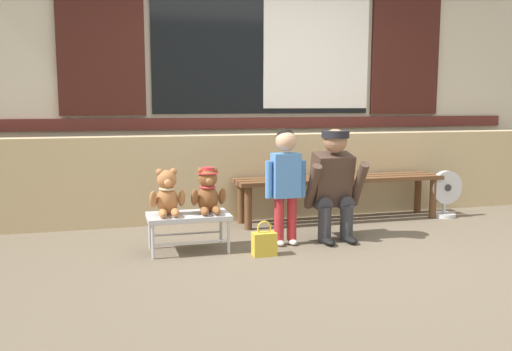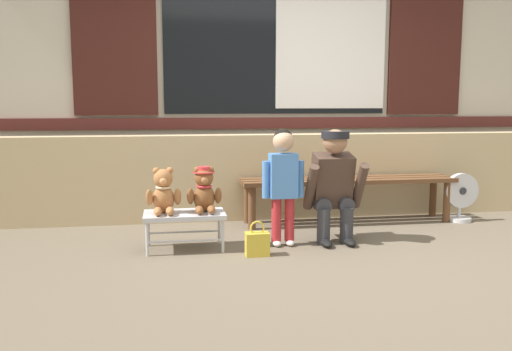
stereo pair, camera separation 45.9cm
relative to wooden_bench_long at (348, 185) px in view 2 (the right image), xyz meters
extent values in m
plane|color=brown|center=(-0.55, -1.06, -0.37)|extent=(60.00, 60.00, 0.00)
cube|color=tan|center=(-0.55, 0.37, 0.05)|extent=(6.36, 0.25, 0.85)
cube|color=beige|center=(-0.55, 0.89, 1.44)|extent=(6.49, 0.20, 3.63)
cube|color=#56231E|center=(-0.55, 0.77, 0.58)|extent=(5.97, 0.04, 0.12)
cube|color=black|center=(-0.55, 0.78, 1.38)|extent=(2.40, 0.03, 1.40)
cube|color=white|center=(0.04, 0.76, 1.38)|extent=(1.22, 0.02, 1.29)
cube|color=#3D1914|center=(-2.23, 0.77, 1.38)|extent=(0.84, 0.05, 1.43)
cube|color=#3D1914|center=(1.13, 0.77, 1.38)|extent=(0.84, 0.05, 1.43)
cube|color=brown|center=(0.00, -0.14, 0.05)|extent=(2.10, 0.11, 0.04)
cube|color=brown|center=(0.00, 0.00, 0.05)|extent=(2.10, 0.11, 0.04)
cube|color=brown|center=(0.00, 0.14, 0.05)|extent=(2.10, 0.11, 0.04)
cylinder|color=brown|center=(-0.97, -0.14, -0.17)|extent=(0.07, 0.07, 0.40)
cylinder|color=brown|center=(-0.97, 0.14, -0.17)|extent=(0.07, 0.07, 0.40)
cylinder|color=brown|center=(0.97, -0.14, -0.17)|extent=(0.07, 0.07, 0.40)
cylinder|color=brown|center=(0.97, 0.14, -0.17)|extent=(0.07, 0.07, 0.40)
cube|color=#BCBCC1|center=(-1.61, -0.73, -0.09)|extent=(0.64, 0.36, 0.04)
cylinder|color=#BCBCC1|center=(-1.90, -0.88, -0.24)|extent=(0.02, 0.02, 0.26)
cylinder|color=#BCBCC1|center=(-1.90, -0.58, -0.24)|extent=(0.02, 0.02, 0.26)
cylinder|color=#BCBCC1|center=(-1.32, -0.88, -0.24)|extent=(0.02, 0.02, 0.26)
cylinder|color=#BCBCC1|center=(-1.32, -0.58, -0.24)|extent=(0.02, 0.02, 0.26)
cylinder|color=#BCBCC1|center=(-1.61, -0.88, -0.27)|extent=(0.58, 0.02, 0.02)
cylinder|color=#BCBCC1|center=(-1.61, -0.58, -0.27)|extent=(0.58, 0.02, 0.02)
ellipsoid|color=#A86B3D|center=(-1.77, -0.71, 0.04)|extent=(0.17, 0.14, 0.22)
sphere|color=#A86B3D|center=(-1.77, -0.72, 0.20)|extent=(0.15, 0.15, 0.15)
sphere|color=#E1955B|center=(-1.77, -0.77, 0.19)|extent=(0.06, 0.06, 0.06)
sphere|color=#A86B3D|center=(-1.82, -0.71, 0.26)|extent=(0.06, 0.06, 0.06)
ellipsoid|color=#A86B3D|center=(-1.88, -0.74, 0.06)|extent=(0.06, 0.11, 0.16)
ellipsoid|color=#A86B3D|center=(-1.81, -0.82, -0.04)|extent=(0.06, 0.15, 0.06)
sphere|color=#A86B3D|center=(-1.72, -0.71, 0.26)|extent=(0.06, 0.06, 0.06)
ellipsoid|color=#A86B3D|center=(-1.66, -0.74, 0.06)|extent=(0.06, 0.11, 0.16)
ellipsoid|color=#A86B3D|center=(-1.72, -0.82, -0.04)|extent=(0.06, 0.15, 0.06)
torus|color=beige|center=(-1.77, -0.71, 0.13)|extent=(0.13, 0.13, 0.02)
ellipsoid|color=brown|center=(-1.45, -0.71, 0.04)|extent=(0.17, 0.14, 0.22)
sphere|color=brown|center=(-1.45, -0.72, 0.20)|extent=(0.15, 0.15, 0.15)
sphere|color=#AE6E42|center=(-1.45, -0.77, 0.19)|extent=(0.06, 0.06, 0.06)
sphere|color=brown|center=(-1.50, -0.71, 0.26)|extent=(0.06, 0.06, 0.06)
ellipsoid|color=brown|center=(-1.56, -0.74, 0.06)|extent=(0.06, 0.11, 0.16)
ellipsoid|color=brown|center=(-1.49, -0.82, -0.04)|extent=(0.06, 0.15, 0.06)
sphere|color=brown|center=(-1.40, -0.71, 0.26)|extent=(0.06, 0.06, 0.06)
ellipsoid|color=brown|center=(-1.34, -0.74, 0.06)|extent=(0.06, 0.11, 0.16)
ellipsoid|color=brown|center=(-1.40, -0.82, -0.04)|extent=(0.06, 0.15, 0.06)
torus|color=red|center=(-1.45, -0.71, 0.13)|extent=(0.13, 0.13, 0.02)
cylinder|color=red|center=(-1.45, -0.71, 0.24)|extent=(0.17, 0.17, 0.01)
cylinder|color=red|center=(-1.45, -0.71, 0.27)|extent=(0.10, 0.10, 0.04)
cylinder|color=#B7282D|center=(-0.86, -0.74, -0.15)|extent=(0.08, 0.08, 0.36)
ellipsoid|color=silver|center=(-0.86, -0.76, -0.35)|extent=(0.07, 0.12, 0.05)
cylinder|color=#B7282D|center=(-0.75, -0.74, -0.15)|extent=(0.08, 0.08, 0.36)
ellipsoid|color=silver|center=(-0.75, -0.76, -0.35)|extent=(0.07, 0.12, 0.05)
cube|color=#4C84CC|center=(-0.81, -0.74, 0.21)|extent=(0.22, 0.15, 0.36)
cylinder|color=#4C84CC|center=(-0.95, -0.74, 0.18)|extent=(0.06, 0.06, 0.30)
cylinder|color=#4C84CC|center=(-0.66, -0.74, 0.18)|extent=(0.06, 0.06, 0.30)
sphere|color=tan|center=(-0.81, -0.74, 0.49)|extent=(0.17, 0.17, 0.17)
sphere|color=black|center=(-0.81, -0.73, 0.51)|extent=(0.16, 0.16, 0.16)
cylinder|color=#333338|center=(-0.47, -0.76, -0.22)|extent=(0.11, 0.11, 0.30)
cylinder|color=#333338|center=(-0.47, -0.62, -0.05)|extent=(0.13, 0.32, 0.13)
ellipsoid|color=black|center=(-0.47, -0.84, -0.34)|extent=(0.09, 0.20, 0.06)
cylinder|color=#333338|center=(-0.27, -0.76, -0.22)|extent=(0.11, 0.11, 0.30)
cylinder|color=#333338|center=(-0.27, -0.62, -0.05)|extent=(0.13, 0.32, 0.13)
ellipsoid|color=black|center=(-0.27, -0.84, -0.34)|extent=(0.09, 0.20, 0.06)
cube|color=#473328|center=(-0.37, -0.65, 0.15)|extent=(0.32, 0.30, 0.47)
cylinder|color=#473328|center=(-0.58, -0.75, 0.11)|extent=(0.08, 0.28, 0.40)
cylinder|color=#473328|center=(-0.16, -0.75, 0.11)|extent=(0.08, 0.28, 0.40)
sphere|color=#9E7051|center=(-0.37, -0.72, 0.48)|extent=(0.20, 0.20, 0.20)
cylinder|color=black|center=(-0.37, -0.72, 0.53)|extent=(0.23, 0.23, 0.06)
cube|color=brown|center=(-0.18, -0.56, 0.01)|extent=(0.10, 0.22, 0.16)
cube|color=gold|center=(-1.07, -1.00, -0.28)|extent=(0.18, 0.11, 0.18)
torus|color=gold|center=(-1.07, -1.00, -0.16)|extent=(0.11, 0.01, 0.11)
cylinder|color=silver|center=(1.12, -0.12, -0.35)|extent=(0.24, 0.24, 0.04)
cylinder|color=silver|center=(1.12, -0.12, -0.28)|extent=(0.04, 0.04, 0.10)
cylinder|color=silver|center=(1.12, -0.14, -0.06)|extent=(0.34, 0.06, 0.34)
cylinder|color=#333338|center=(1.12, -0.14, -0.06)|extent=(0.07, 0.08, 0.07)
camera|label=1|loc=(-2.19, -4.87, 0.79)|focal=37.84mm
camera|label=2|loc=(-1.74, -4.97, 0.79)|focal=37.84mm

